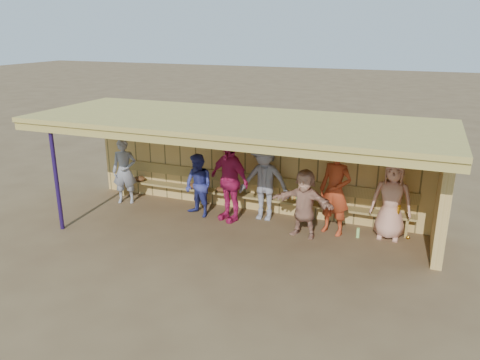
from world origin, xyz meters
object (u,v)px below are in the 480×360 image
object	(u,v)px
player_a	(125,171)
player_g	(335,191)
player_e	(265,181)
bench	(252,191)
player_h	(392,200)
player_f	(304,203)
player_c	(199,186)
player_d	(229,180)

from	to	relation	value
player_a	player_g	distance (m)	5.33
player_a	player_e	size ratio (longest dim) A/B	0.90
player_a	bench	world-z (taller)	player_a
player_e	player_h	xyz separation A→B (m)	(2.82, -0.00, -0.07)
player_f	player_h	bearing A→B (deg)	26.89
player_c	player_f	size ratio (longest dim) A/B	1.01
player_a	player_e	distance (m)	3.68
player_d	player_f	bearing A→B (deg)	14.99
player_g	bench	xyz separation A→B (m)	(-2.09, 0.50, -0.45)
player_f	player_a	bearing A→B (deg)	-175.48
player_c	player_g	bearing A→B (deg)	25.07
player_a	bench	xyz separation A→B (m)	(3.24, 0.55, -0.31)
player_g	player_h	bearing A→B (deg)	26.55
player_e	bench	xyz separation A→B (m)	(-0.43, 0.31, -0.40)
player_h	player_a	bearing A→B (deg)	-177.59
player_c	player_h	distance (m)	4.34
player_a	player_c	distance (m)	2.16
player_c	player_e	xyz separation A→B (m)	(1.51, 0.38, 0.18)
player_c	player_d	world-z (taller)	player_d
player_d	bench	world-z (taller)	player_d
player_d	player_h	bearing A→B (deg)	27.89
player_h	bench	xyz separation A→B (m)	(-3.24, 0.31, -0.33)
player_e	player_f	world-z (taller)	player_e
player_c	player_g	distance (m)	3.18
player_e	player_g	bearing A→B (deg)	-7.26
player_e	player_c	bearing A→B (deg)	-166.32
player_c	player_f	xyz separation A→B (m)	(2.60, -0.19, -0.01)
player_c	player_g	world-z (taller)	player_g
player_d	bench	distance (m)	0.84
player_d	player_h	distance (m)	3.58
player_a	bench	size ratio (longest dim) A/B	0.22
player_a	player_d	xyz separation A→B (m)	(2.92, -0.09, 0.13)
player_c	player_h	world-z (taller)	player_h
player_g	player_h	size ratio (longest dim) A/B	1.13
player_h	player_g	bearing A→B (deg)	-169.99
player_d	player_g	xyz separation A→B (m)	(2.41, 0.13, 0.01)
player_d	bench	size ratio (longest dim) A/B	0.25
player_g	player_c	bearing A→B (deg)	-159.90
player_d	player_c	bearing A→B (deg)	-153.29
player_f	player_e	bearing A→B (deg)	160.71
player_c	player_d	size ratio (longest dim) A/B	0.78
player_f	player_g	xyz separation A→B (m)	(0.57, 0.38, 0.23)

